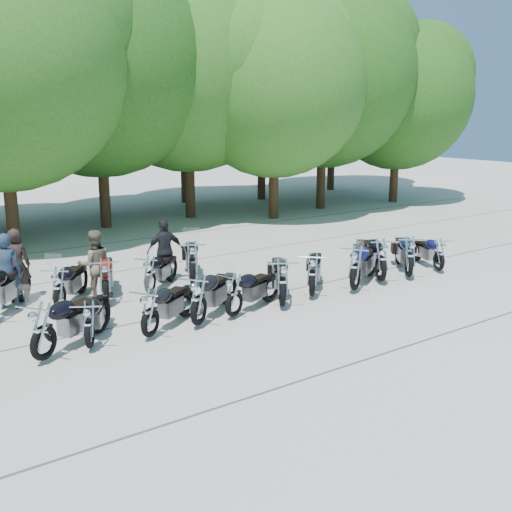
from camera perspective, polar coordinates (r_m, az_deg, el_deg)
ground at (r=14.36m, az=3.47°, el=-5.42°), size 90.00×90.00×0.00m
tree_4 at (r=25.41m, az=-14.95°, el=17.55°), size 9.13×9.13×11.20m
tree_5 at (r=27.23m, az=-6.60°, el=17.47°), size 9.04×9.04×11.10m
tree_6 at (r=26.78m, az=1.76°, el=15.98°), size 8.00×8.00×9.82m
tree_7 at (r=29.87m, az=6.46°, el=16.76°), size 8.79×8.79×10.79m
tree_8 at (r=32.68m, az=13.41°, el=14.59°), size 7.53×7.53×9.25m
tree_12 at (r=28.96m, az=-14.86°, el=15.20°), size 7.88×7.88×9.67m
tree_13 at (r=31.94m, az=-7.02°, el=15.90°), size 8.31×8.31×10.20m
tree_14 at (r=32.88m, az=0.55°, el=15.56°), size 8.02×8.02×9.84m
tree_15 at (r=37.40m, az=7.41°, el=17.04°), size 9.67×9.67×11.86m
motorcycle_0 at (r=12.03m, az=-19.67°, el=-6.60°), size 2.40×1.93×1.35m
motorcycle_1 at (r=12.40m, az=-15.62°, el=-6.19°), size 1.56×2.07×1.15m
motorcycle_2 at (r=12.70m, az=-10.08°, el=-5.22°), size 2.20×1.74×1.24m
motorcycle_3 at (r=13.22m, az=-5.50°, el=-4.06°), size 2.37×1.96×1.35m
motorcycle_4 at (r=13.74m, az=-2.10°, el=-3.61°), size 2.24×1.39×1.21m
motorcycle_5 at (r=14.43m, az=2.52°, el=-2.40°), size 1.99×2.48×1.40m
motorcycle_6 at (r=15.28m, az=5.40°, el=-1.67°), size 2.16×2.19×1.33m
motorcycle_7 at (r=15.92m, az=9.47°, el=-1.00°), size 2.56×1.97×1.43m
motorcycle_8 at (r=16.87m, az=11.84°, el=-0.23°), size 1.92×2.63×1.45m
motorcycle_9 at (r=17.53m, az=14.43°, el=0.07°), size 2.17×2.40×1.41m
motorcycle_10 at (r=18.52m, az=17.06°, el=0.20°), size 1.40×2.13×1.16m
motorcycle_12 at (r=14.89m, az=-18.25°, el=-2.85°), size 1.88×2.19×1.26m
motorcycle_13 at (r=15.11m, az=-14.15°, el=-2.18°), size 1.59×2.47×1.34m
motorcycle_14 at (r=15.74m, az=-10.08°, el=-1.66°), size 1.97×1.85×1.17m
motorcycle_15 at (r=16.35m, az=-6.10°, el=-0.51°), size 1.86×2.58×1.42m
rider_0 at (r=15.58m, az=-22.67°, el=-1.34°), size 0.81×0.69×1.88m
rider_1 at (r=15.78m, az=-15.10°, el=-0.78°), size 0.97×0.82×1.77m
rider_2 at (r=16.87m, az=-8.65°, el=0.49°), size 1.11×0.61×1.79m
rider_3 at (r=16.06m, az=-21.87°, el=-0.84°), size 0.79×0.64×1.88m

